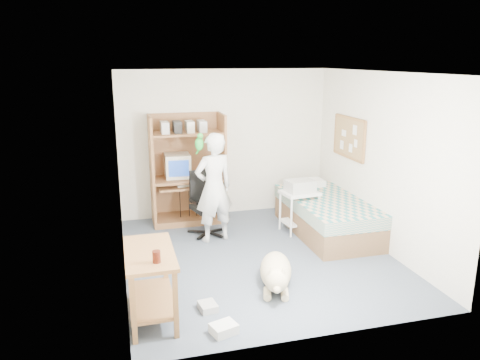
{
  "coord_description": "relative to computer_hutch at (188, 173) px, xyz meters",
  "views": [
    {
      "loc": [
        -1.8,
        -5.75,
        2.68
      ],
      "look_at": [
        -0.2,
        0.25,
        1.05
      ],
      "focal_mm": 35.0,
      "sensor_mm": 36.0,
      "label": 1
    }
  ],
  "objects": [
    {
      "name": "floor",
      "position": [
        0.7,
        -1.74,
        -0.82
      ],
      "size": [
        4.0,
        4.0,
        0.0
      ],
      "primitive_type": "plane",
      "color": "#434F5C",
      "rests_on": "ground"
    },
    {
      "name": "wall_back",
      "position": [
        0.7,
        0.26,
        0.43
      ],
      "size": [
        3.6,
        0.02,
        2.5
      ],
      "primitive_type": "cube",
      "color": "silver",
      "rests_on": "floor"
    },
    {
      "name": "wall_right",
      "position": [
        2.5,
        -1.74,
        0.43
      ],
      "size": [
        0.02,
        4.0,
        2.5
      ],
      "primitive_type": "cube",
      "color": "silver",
      "rests_on": "floor"
    },
    {
      "name": "wall_left",
      "position": [
        -1.1,
        -1.74,
        0.43
      ],
      "size": [
        0.02,
        4.0,
        2.5
      ],
      "primitive_type": "cube",
      "color": "silver",
      "rests_on": "floor"
    },
    {
      "name": "ceiling",
      "position": [
        0.7,
        -1.74,
        1.68
      ],
      "size": [
        3.6,
        4.0,
        0.02
      ],
      "primitive_type": "cube",
      "color": "white",
      "rests_on": "wall_back"
    },
    {
      "name": "computer_hutch",
      "position": [
        0.0,
        0.0,
        0.0
      ],
      "size": [
        1.2,
        0.63,
        1.8
      ],
      "color": "brown",
      "rests_on": "floor"
    },
    {
      "name": "bed",
      "position": [
        2.0,
        -1.12,
        -0.53
      ],
      "size": [
        1.02,
        2.02,
        0.66
      ],
      "color": "brown",
      "rests_on": "floor"
    },
    {
      "name": "side_desk",
      "position": [
        -0.85,
        -2.94,
        -0.33
      ],
      "size": [
        0.5,
        1.0,
        0.75
      ],
      "color": "brown",
      "rests_on": "floor"
    },
    {
      "name": "corkboard",
      "position": [
        2.47,
        -0.84,
        0.63
      ],
      "size": [
        0.04,
        0.94,
        0.66
      ],
      "color": "olive",
      "rests_on": "wall_right"
    },
    {
      "name": "office_chair",
      "position": [
        0.18,
        -0.67,
        -0.47
      ],
      "size": [
        0.56,
        0.56,
        0.99
      ],
      "rotation": [
        0.0,
        0.0,
        0.25
      ],
      "color": "black",
      "rests_on": "floor"
    },
    {
      "name": "person",
      "position": [
        0.24,
        -0.98,
        -0.0
      ],
      "size": [
        0.68,
        0.53,
        1.64
      ],
      "primitive_type": "imported",
      "rotation": [
        0.0,
        0.0,
        3.39
      ],
      "color": "silver",
      "rests_on": "floor"
    },
    {
      "name": "parrot",
      "position": [
        0.04,
        -0.96,
        0.68
      ],
      "size": [
        0.12,
        0.21,
        0.33
      ],
      "rotation": [
        0.0,
        0.0,
        0.25
      ],
      "color": "#159129",
      "rests_on": "person"
    },
    {
      "name": "dog",
      "position": [
        0.64,
        -2.63,
        -0.63
      ],
      "size": [
        0.61,
        1.15,
        0.44
      ],
      "rotation": [
        0.0,
        0.0,
        -0.31
      ],
      "color": "#C7B685",
      "rests_on": "floor"
    },
    {
      "name": "printer_cart",
      "position": [
        1.61,
        -0.96,
        -0.38
      ],
      "size": [
        0.6,
        0.51,
        0.66
      ],
      "rotation": [
        0.0,
        0.0,
        0.13
      ],
      "color": "white",
      "rests_on": "floor"
    },
    {
      "name": "printer",
      "position": [
        1.61,
        -0.96,
        -0.07
      ],
      "size": [
        0.46,
        0.37,
        0.18
      ],
      "primitive_type": "cube",
      "rotation": [
        0.0,
        0.0,
        0.13
      ],
      "color": "#B0B0AB",
      "rests_on": "printer_cart"
    },
    {
      "name": "crt_monitor",
      "position": [
        -0.16,
        0.01,
        0.14
      ],
      "size": [
        0.41,
        0.44,
        0.38
      ],
      "rotation": [
        0.0,
        0.0,
        -0.03
      ],
      "color": "beige",
      "rests_on": "computer_hutch"
    },
    {
      "name": "keyboard",
      "position": [
        0.03,
        -0.16,
        -0.15
      ],
      "size": [
        0.45,
        0.17,
        0.03
      ],
      "primitive_type": "cube",
      "rotation": [
        0.0,
        0.0,
        0.01
      ],
      "color": "beige",
      "rests_on": "computer_hutch"
    },
    {
      "name": "pencil_cup",
      "position": [
        0.36,
        -0.09,
        -0.0
      ],
      "size": [
        0.08,
        0.08,
        0.12
      ],
      "primitive_type": "cylinder",
      "color": "gold",
      "rests_on": "computer_hutch"
    },
    {
      "name": "drink_glass",
      "position": [
        -0.8,
        -3.23,
        -0.01
      ],
      "size": [
        0.08,
        0.08,
        0.12
      ],
      "primitive_type": "cylinder",
      "color": "#3E1309",
      "rests_on": "side_desk"
    },
    {
      "name": "floor_box_a",
      "position": [
        -0.19,
        -3.44,
        -0.77
      ],
      "size": [
        0.3,
        0.27,
        0.1
      ],
      "primitive_type": "cube",
      "rotation": [
        0.0,
        0.0,
        0.3
      ],
      "color": "white",
      "rests_on": "floor"
    },
    {
      "name": "floor_box_b",
      "position": [
        -0.25,
        -2.96,
        -0.78
      ],
      "size": [
        0.21,
        0.24,
        0.08
      ],
      "primitive_type": "cube",
      "rotation": [
        0.0,
        0.0,
        0.14
      ],
      "color": "#ACACA7",
      "rests_on": "floor"
    }
  ]
}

